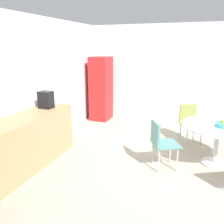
# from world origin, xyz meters

# --- Properties ---
(ground_plane) EXTENTS (6.00, 6.00, 0.00)m
(ground_plane) POSITION_xyz_m (0.00, 0.00, 0.00)
(ground_plane) COLOR #B2A893
(wall_back) EXTENTS (6.00, 0.10, 2.60)m
(wall_back) POSITION_xyz_m (0.00, 3.00, 1.30)
(wall_back) COLOR silver
(wall_back) RESTS_ON ground_plane
(wall_side_right) EXTENTS (0.10, 6.00, 2.60)m
(wall_side_right) POSITION_xyz_m (3.00, 0.00, 1.30)
(wall_side_right) COLOR silver
(wall_side_right) RESTS_ON ground_plane
(counter_block) EXTENTS (2.01, 0.60, 0.90)m
(counter_block) POSITION_xyz_m (-0.47, 2.65, 0.45)
(counter_block) COLOR tan
(counter_block) RESTS_ON ground_plane
(locker_cabinet) EXTENTS (0.60, 0.50, 1.76)m
(locker_cabinet) POSITION_xyz_m (2.55, 2.55, 0.88)
(locker_cabinet) COLOR #B21E1E
(locker_cabinet) RESTS_ON ground_plane
(round_table) EXTENTS (1.22, 1.22, 0.73)m
(round_table) POSITION_xyz_m (0.72, -0.41, 0.61)
(round_table) COLOR silver
(round_table) RESTS_ON ground_plane
(chair_olive) EXTENTS (0.57, 0.57, 0.83)m
(chair_olive) POSITION_xyz_m (1.62, 0.10, 0.52)
(chair_olive) COLOR silver
(chair_olive) RESTS_ON ground_plane
(chair_teal) EXTENTS (0.57, 0.57, 0.83)m
(chair_teal) POSITION_xyz_m (0.24, 0.50, 0.52)
(chair_teal) COLOR silver
(chair_teal) RESTS_ON ground_plane
(fruit_bowl) EXTENTS (0.27, 0.27, 0.11)m
(fruit_bowl) POSITION_xyz_m (0.66, -0.48, 0.77)
(fruit_bowl) COLOR teal
(fruit_bowl) RESTS_ON round_table
(mug_green) EXTENTS (0.13, 0.08, 0.09)m
(mug_green) POSITION_xyz_m (0.28, 2.69, 0.95)
(mug_green) COLOR black
(mug_green) RESTS_ON counter_block
(coffee_maker) EXTENTS (0.20, 0.24, 0.32)m
(coffee_maker) POSITION_xyz_m (0.13, 2.65, 1.06)
(coffee_maker) COLOR black
(coffee_maker) RESTS_ON counter_block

